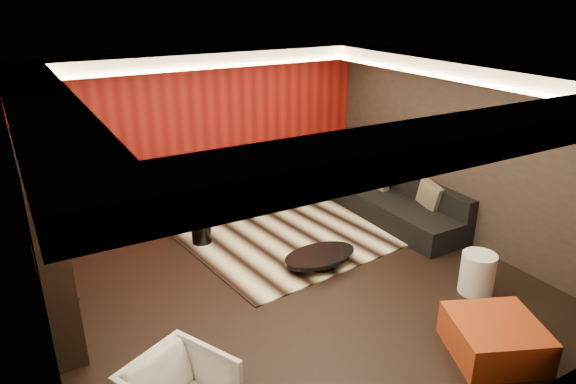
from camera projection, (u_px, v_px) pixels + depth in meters
floor at (291, 282)px, 7.03m from camera, size 6.00×6.00×0.02m
ceiling at (291, 73)px, 5.99m from camera, size 6.00×6.00×0.02m
wall_back at (205, 133)px, 8.94m from camera, size 6.00×0.02×2.80m
wall_left at (30, 239)px, 5.12m from camera, size 0.02×6.00×2.80m
wall_right at (460, 151)px, 7.90m from camera, size 0.02×6.00×2.80m
red_feature_wall at (205, 133)px, 8.91m from camera, size 5.98×0.05×2.78m
soffit_back at (207, 59)px, 8.22m from camera, size 6.00×0.60×0.22m
soffit_front at (471, 136)px, 3.85m from camera, size 6.00×0.60×0.22m
soffit_left at (41, 108)px, 4.79m from camera, size 0.60×4.80×0.22m
soffit_right at (455, 67)px, 7.28m from camera, size 0.60×4.80×0.22m
cove_back at (215, 67)px, 7.97m from camera, size 4.80×0.08×0.04m
cove_front at (437, 137)px, 4.16m from camera, size 4.80×0.08×0.04m
cove_left at (81, 113)px, 4.98m from camera, size 0.08×4.80×0.04m
cove_right at (437, 76)px, 7.16m from camera, size 0.08×4.80×0.04m
tv_surround at (46, 239)px, 5.79m from camera, size 0.30×2.00×2.20m
tv_screen at (56, 207)px, 5.73m from camera, size 0.04×1.30×0.80m
tv_shelf at (67, 266)px, 6.01m from camera, size 0.04×1.60×0.04m
rug at (307, 226)px, 8.64m from camera, size 4.32×3.44×0.02m
coffee_table at (320, 260)px, 7.34m from camera, size 1.16×1.16×0.19m
drum_stool at (201, 232)px, 8.01m from camera, size 0.40×0.40×0.36m
striped_pouf at (187, 217)px, 8.57m from camera, size 0.70×0.70×0.32m
white_side_table at (477, 273)px, 6.68m from camera, size 0.45×0.45×0.55m
orange_ottoman at (495, 338)px, 5.55m from camera, size 1.20×1.20×0.41m
sectional_sofa at (322, 196)px, 9.23m from camera, size 3.65×3.50×0.75m
throw_pillows at (322, 177)px, 9.09m from camera, size 3.33×2.76×0.50m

